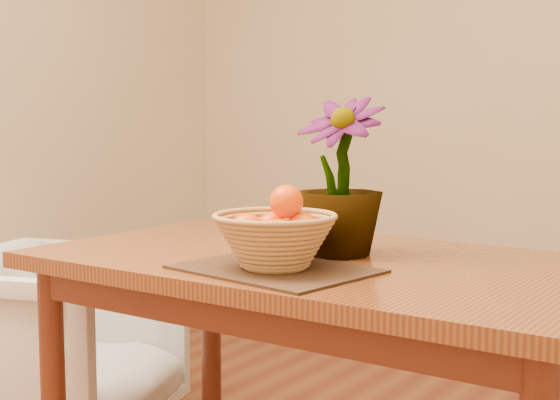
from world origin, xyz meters
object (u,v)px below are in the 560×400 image
Objects in this scene: wicker_basket at (275,243)px; potted_plant at (339,176)px; table at (322,292)px; armchair at (54,337)px.

wicker_basket is 0.71× the size of potted_plant.
potted_plant is (0.02, 0.25, 0.13)m from wicker_basket.
table is 5.06× the size of wicker_basket.
table is 1.96× the size of armchair.
potted_plant is 0.54× the size of armchair.
wicker_basket is (0.00, -0.21, 0.15)m from table.
potted_plant reaches higher than table.
potted_plant is (0.02, 0.04, 0.28)m from table.
wicker_basket is at bearing -121.32° from armchair.
table is 1.13m from armchair.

